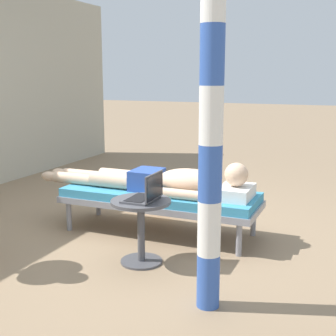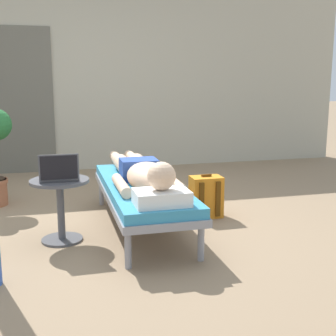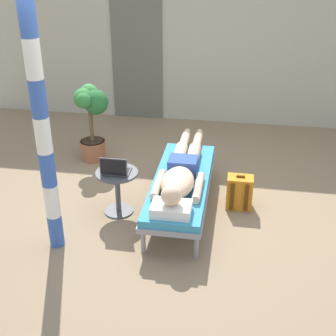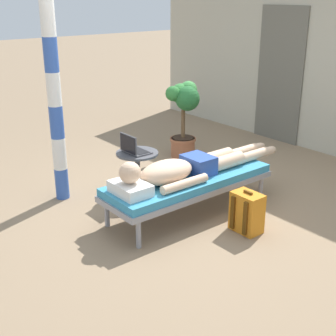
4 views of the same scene
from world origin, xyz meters
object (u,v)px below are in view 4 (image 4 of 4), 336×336
object	(u,v)px
side_table	(137,166)
backpack	(247,213)
person_reclining	(185,168)
laptop	(133,148)
porch_post	(54,89)
lounge_chair	(189,182)
potted_plant	(184,112)

from	to	relation	value
side_table	backpack	size ratio (longest dim) A/B	1.23
person_reclining	backpack	xyz separation A→B (m)	(0.67, 0.23, -0.32)
laptop	porch_post	world-z (taller)	porch_post
laptop	side_table	bearing A→B (deg)	90.00
person_reclining	lounge_chair	bearing A→B (deg)	90.00
person_reclining	porch_post	bearing A→B (deg)	-145.66
lounge_chair	laptop	xyz separation A→B (m)	(-0.71, -0.20, 0.24)
person_reclining	laptop	bearing A→B (deg)	-168.44
lounge_chair	backpack	bearing A→B (deg)	14.68
laptop	porch_post	distance (m)	1.06
lounge_chair	side_table	xyz separation A→B (m)	(-0.71, -0.15, 0.01)
backpack	lounge_chair	bearing A→B (deg)	-165.32
laptop	backpack	distance (m)	1.48
side_table	potted_plant	distance (m)	1.49
laptop	backpack	world-z (taller)	laptop
side_table	backpack	bearing A→B (deg)	13.36
side_table	potted_plant	xyz separation A→B (m)	(-0.69, 1.29, 0.30)
backpack	porch_post	world-z (taller)	porch_post
side_table	porch_post	distance (m)	1.25
laptop	potted_plant	distance (m)	1.51
side_table	porch_post	size ratio (longest dim) A/B	0.21
side_table	potted_plant	world-z (taller)	potted_plant
backpack	porch_post	distance (m)	2.38
lounge_chair	potted_plant	xyz separation A→B (m)	(-1.41, 1.13, 0.31)
potted_plant	porch_post	distance (m)	2.10
side_table	laptop	distance (m)	0.23
lounge_chair	backpack	size ratio (longest dim) A/B	4.46
porch_post	side_table	bearing A→B (deg)	56.38
backpack	potted_plant	distance (m)	2.33
laptop	porch_post	xyz separation A→B (m)	(-0.48, -0.67, 0.67)
lounge_chair	potted_plant	distance (m)	1.83
person_reclining	laptop	size ratio (longest dim) A/B	7.00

